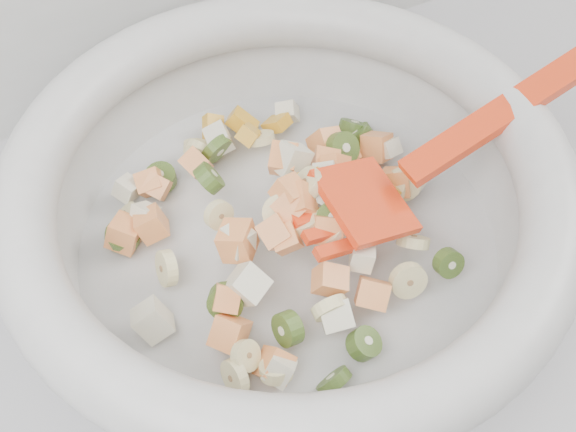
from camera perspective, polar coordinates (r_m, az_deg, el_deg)
name	(u,v)px	position (r m, az deg, el deg)	size (l,w,h in m)	color
mixing_bowl	(288,204)	(0.54, 0.04, 0.99)	(0.52, 0.42, 0.15)	silver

